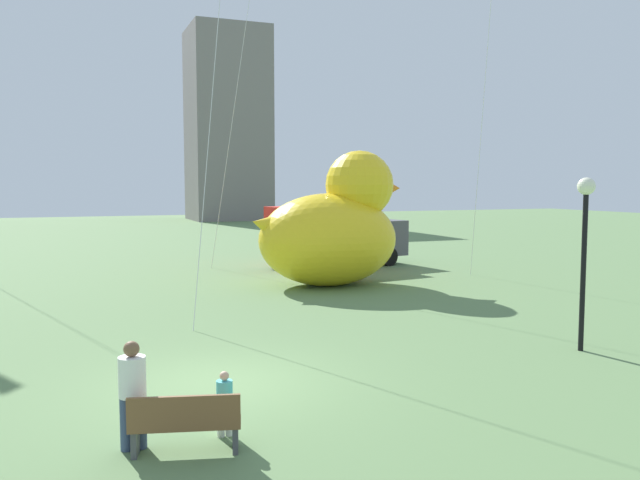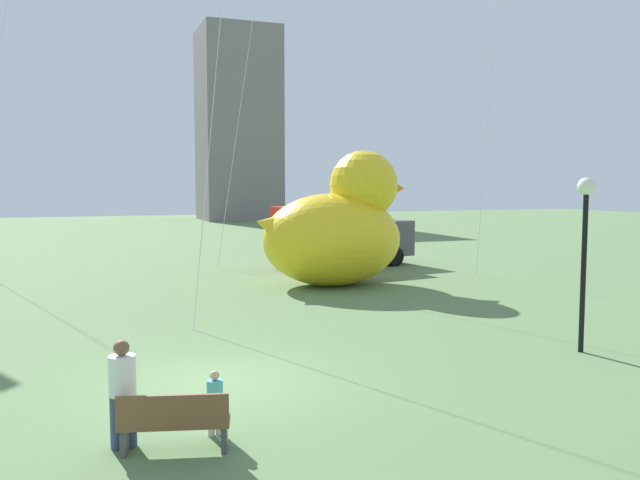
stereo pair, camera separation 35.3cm
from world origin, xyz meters
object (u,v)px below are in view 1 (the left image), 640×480
(lamppost, at_px, (585,225))
(box_truck, at_px, (335,236))
(person_adult, at_px, (133,390))
(person_child, at_px, (225,400))
(park_bench, at_px, (185,423))
(giant_inflatable_duck, at_px, (334,228))

(lamppost, xyz_separation_m, box_truck, (0.62, 16.13, -1.47))
(person_adult, relative_size, person_child, 1.58)
(park_bench, height_order, lamppost, lamppost)
(park_bench, bearing_deg, box_truck, 61.24)
(person_adult, bearing_deg, giant_inflatable_duck, 56.35)
(giant_inflatable_duck, xyz_separation_m, box_truck, (2.19, 5.07, -0.74))
(giant_inflatable_duck, xyz_separation_m, lamppost, (1.58, -11.06, 0.73))
(park_bench, distance_m, box_truck, 21.15)
(giant_inflatable_duck, bearing_deg, person_child, -119.29)
(box_truck, bearing_deg, giant_inflatable_duck, -113.40)
(person_adult, bearing_deg, lamppost, 10.60)
(lamppost, height_order, box_truck, lamppost)
(park_bench, relative_size, giant_inflatable_duck, 0.26)
(box_truck, bearing_deg, lamppost, -92.19)
(park_bench, height_order, box_truck, box_truck)
(park_bench, bearing_deg, person_child, 33.99)
(person_child, xyz_separation_m, lamppost, (8.87, 1.93, 2.36))
(park_bench, bearing_deg, lamppost, 14.06)
(park_bench, distance_m, lamppost, 10.14)
(park_bench, xyz_separation_m, giant_inflatable_duck, (7.97, 13.45, 1.72))
(lamppost, bearing_deg, person_adult, -169.40)
(person_adult, xyz_separation_m, lamppost, (10.21, 1.91, 2.04))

